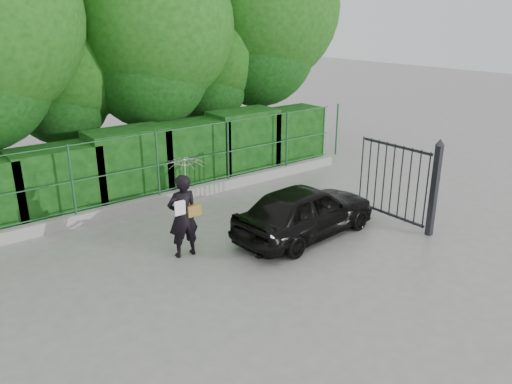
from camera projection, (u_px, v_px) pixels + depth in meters
ground at (245, 272)px, 10.23m from camera, size 80.00×80.00×0.00m
kerb at (147, 203)px, 13.54m from camera, size 14.00×0.25×0.30m
fence at (152, 165)px, 13.32m from camera, size 14.13×0.06×1.80m
hedge at (128, 165)px, 14.00m from camera, size 14.20×1.20×2.23m
trees at (123, 27)px, 15.11m from camera, size 17.10×6.15×8.08m
gate at (417, 183)px, 11.93m from camera, size 0.22×2.33×2.36m
woman at (184, 195)px, 10.57m from camera, size 0.94×0.88×2.19m
car at (305, 210)px, 11.72m from camera, size 3.88×1.82×1.28m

